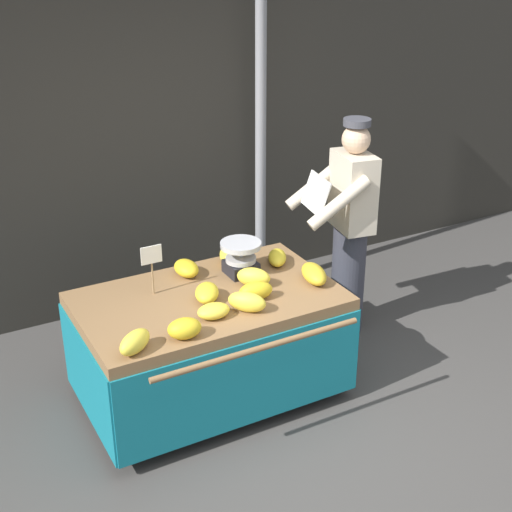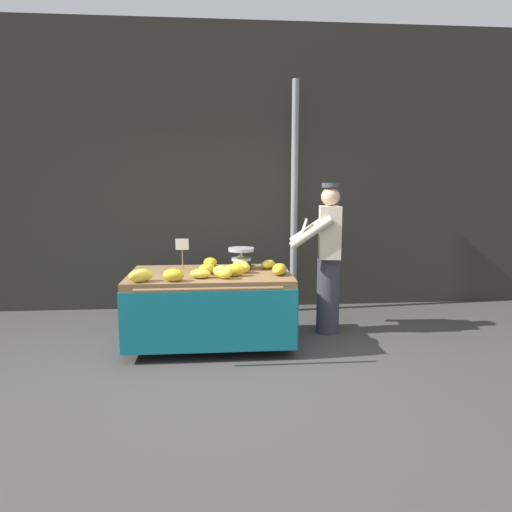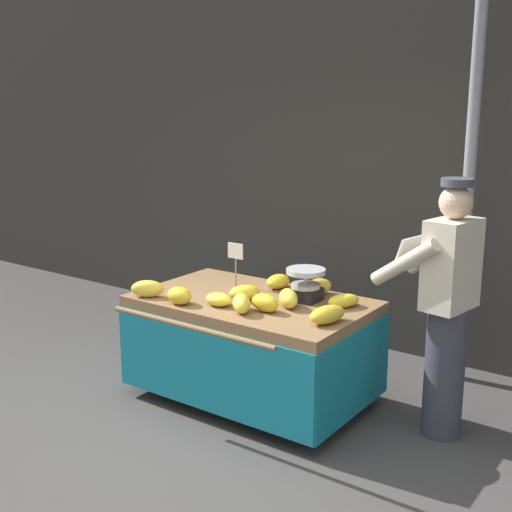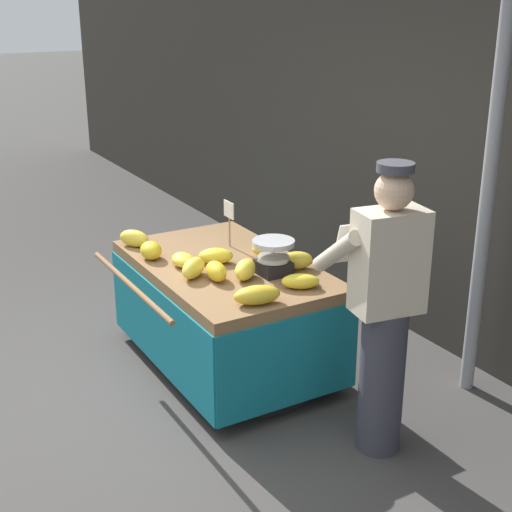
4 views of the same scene
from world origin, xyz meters
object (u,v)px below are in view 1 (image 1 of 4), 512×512
(banana_bunch_3, at_px, (207,293))
(banana_bunch_4, at_px, (135,342))
(price_sign, at_px, (152,259))
(vendor_person, at_px, (349,228))
(weighing_scale, at_px, (241,258))
(banana_bunch_2, at_px, (214,311))
(banana_bunch_0, at_px, (254,277))
(banana_bunch_6, at_px, (247,302))
(street_pole, at_px, (261,121))
(banana_cart, at_px, (209,325))
(banana_bunch_10, at_px, (184,328))
(banana_bunch_9, at_px, (277,258))
(banana_bunch_5, at_px, (186,268))
(banana_bunch_7, at_px, (256,291))
(banana_bunch_1, at_px, (229,256))
(banana_bunch_8, at_px, (314,274))

(banana_bunch_3, distance_m, banana_bunch_4, 0.71)
(price_sign, relative_size, vendor_person, 0.20)
(weighing_scale, relative_size, banana_bunch_2, 1.37)
(banana_bunch_0, bearing_deg, banana_bunch_6, -125.47)
(street_pole, height_order, banana_bunch_3, street_pole)
(street_pole, bearing_deg, banana_bunch_2, -127.44)
(banana_cart, distance_m, vendor_person, 1.39)
(weighing_scale, xyz_separation_m, banana_bunch_10, (-0.68, -0.59, -0.06))
(weighing_scale, xyz_separation_m, banana_bunch_0, (-0.01, -0.21, -0.05))
(banana_bunch_2, relative_size, banana_bunch_9, 0.86)
(street_pole, height_order, vendor_person, street_pole)
(price_sign, xyz_separation_m, banana_bunch_6, (0.42, -0.49, -0.18))
(banana_cart, xyz_separation_m, banana_bunch_0, (0.32, -0.02, 0.28))
(street_pole, distance_m, banana_bunch_10, 2.31)
(price_sign, relative_size, banana_bunch_3, 1.44)
(street_pole, xyz_separation_m, banana_bunch_5, (-1.10, -0.94, -0.67))
(banana_bunch_2, height_order, banana_bunch_4, banana_bunch_4)
(banana_cart, height_order, banana_bunch_3, banana_bunch_3)
(banana_bunch_7, bearing_deg, vendor_person, 24.95)
(banana_bunch_5, relative_size, banana_bunch_9, 0.95)
(banana_bunch_1, xyz_separation_m, banana_bunch_5, (-0.34, -0.02, -0.01))
(banana_bunch_0, relative_size, banana_bunch_8, 0.78)
(street_pole, height_order, banana_bunch_8, street_pole)
(street_pole, relative_size, banana_bunch_3, 12.80)
(street_pole, relative_size, banana_bunch_6, 12.23)
(banana_bunch_8, relative_size, banana_bunch_9, 1.21)
(banana_bunch_0, bearing_deg, banana_cart, 176.79)
(banana_bunch_1, bearing_deg, banana_bunch_4, -141.83)
(banana_bunch_3, height_order, banana_bunch_7, banana_bunch_7)
(banana_bunch_10, bearing_deg, banana_cart, 49.70)
(banana_bunch_5, bearing_deg, price_sign, -153.78)
(weighing_scale, relative_size, banana_bunch_1, 1.21)
(banana_bunch_6, bearing_deg, banana_cart, 113.09)
(banana_bunch_6, bearing_deg, banana_bunch_7, 41.25)
(banana_bunch_6, xyz_separation_m, banana_bunch_9, (0.51, 0.50, -0.02))
(banana_bunch_4, bearing_deg, banana_bunch_9, 25.58)
(banana_bunch_0, bearing_deg, banana_bunch_2, -148.65)
(weighing_scale, relative_size, banana_bunch_5, 1.24)
(banana_bunch_5, bearing_deg, banana_bunch_1, 3.75)
(banana_cart, bearing_deg, banana_bunch_0, -3.21)
(banana_bunch_1, height_order, banana_bunch_8, banana_bunch_1)
(price_sign, xyz_separation_m, banana_bunch_9, (0.93, 0.01, -0.20))
(banana_bunch_4, bearing_deg, weighing_scale, 31.18)
(banana_bunch_0, bearing_deg, weighing_scale, 86.39)
(banana_bunch_4, distance_m, banana_bunch_8, 1.38)
(banana_bunch_2, bearing_deg, banana_bunch_0, 31.35)
(banana_bunch_3, xyz_separation_m, banana_bunch_8, (0.74, -0.10, 0.00))
(banana_bunch_4, relative_size, banana_bunch_6, 0.97)
(banana_bunch_3, bearing_deg, banana_bunch_2, -105.13)
(weighing_scale, bearing_deg, banana_bunch_4, -148.82)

